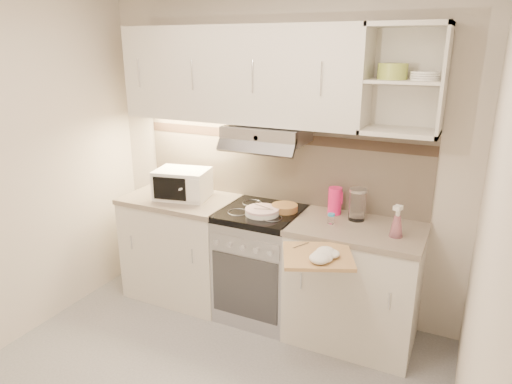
% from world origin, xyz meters
% --- Properties ---
extents(room_shell, '(3.04, 2.84, 2.52)m').
position_xyz_m(room_shell, '(0.00, 0.37, 1.63)').
color(room_shell, beige).
rests_on(room_shell, ground).
extents(base_cabinet_left, '(0.90, 0.60, 0.86)m').
position_xyz_m(base_cabinet_left, '(-0.75, 1.10, 0.43)').
color(base_cabinet_left, silver).
rests_on(base_cabinet_left, ground).
extents(worktop_left, '(0.92, 0.62, 0.04)m').
position_xyz_m(worktop_left, '(-0.75, 1.10, 0.88)').
color(worktop_left, gray).
rests_on(worktop_left, base_cabinet_left).
extents(base_cabinet_right, '(0.90, 0.60, 0.86)m').
position_xyz_m(base_cabinet_right, '(0.75, 1.10, 0.43)').
color(base_cabinet_right, silver).
rests_on(base_cabinet_right, ground).
extents(worktop_right, '(0.92, 0.62, 0.04)m').
position_xyz_m(worktop_right, '(0.75, 1.10, 0.88)').
color(worktop_right, gray).
rests_on(worktop_right, base_cabinet_right).
extents(electric_range, '(0.60, 0.60, 0.90)m').
position_xyz_m(electric_range, '(0.00, 1.10, 0.45)').
color(electric_range, '#B7B7BC').
rests_on(electric_range, ground).
extents(microwave, '(0.48, 0.39, 0.24)m').
position_xyz_m(microwave, '(-0.72, 1.10, 1.02)').
color(microwave, white).
rests_on(microwave, worktop_left).
extents(watering_can, '(0.25, 0.16, 0.22)m').
position_xyz_m(watering_can, '(-0.79, 1.02, 0.98)').
color(watering_can, silver).
rests_on(watering_can, worktop_left).
extents(plate_stack, '(0.26, 0.26, 0.05)m').
position_xyz_m(plate_stack, '(0.04, 1.02, 0.92)').
color(plate_stack, white).
rests_on(plate_stack, electric_range).
extents(bread_loaf, '(0.20, 0.20, 0.05)m').
position_xyz_m(bread_loaf, '(0.17, 1.16, 0.93)').
color(bread_loaf, olive).
rests_on(bread_loaf, electric_range).
extents(pink_pitcher, '(0.11, 0.10, 0.20)m').
position_xyz_m(pink_pitcher, '(0.53, 1.27, 1.00)').
color(pink_pitcher, '#FF1D6D').
rests_on(pink_pitcher, worktop_right).
extents(glass_jar, '(0.12, 0.12, 0.23)m').
position_xyz_m(glass_jar, '(0.71, 1.22, 1.02)').
color(glass_jar, silver).
rests_on(glass_jar, worktop_right).
extents(spice_jar, '(0.05, 0.05, 0.08)m').
position_xyz_m(spice_jar, '(0.56, 1.07, 0.94)').
color(spice_jar, white).
rests_on(spice_jar, worktop_right).
extents(spray_bottle, '(0.09, 0.09, 0.24)m').
position_xyz_m(spray_bottle, '(1.02, 1.03, 0.99)').
color(spray_bottle, pink).
rests_on(spray_bottle, worktop_right).
extents(cutting_board, '(0.54, 0.51, 0.02)m').
position_xyz_m(cutting_board, '(0.63, 0.58, 0.87)').
color(cutting_board, tan).
rests_on(cutting_board, base_cabinet_right).
extents(dish_towel, '(0.25, 0.21, 0.07)m').
position_xyz_m(dish_towel, '(0.65, 0.53, 0.92)').
color(dish_towel, white).
rests_on(dish_towel, cutting_board).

